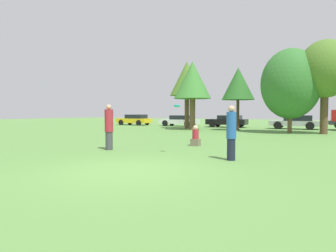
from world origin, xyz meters
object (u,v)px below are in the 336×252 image
object	(u,v)px
frisbee	(177,106)
tree_2	(238,84)
person_catcher	(231,133)
parked_car_silver	(295,122)
parked_car_white	(180,120)
bystander_sitting	(196,137)
person_thrower	(109,127)
tree_1	(192,81)
parked_car_black	(228,121)
tree_3	(290,84)
parked_car_yellow	(135,119)
tree_0	(187,79)
tree_4	(325,70)

from	to	relation	value
frisbee	tree_2	size ratio (longest dim) A/B	0.05
person_catcher	parked_car_silver	xyz separation A→B (m)	(-0.21, 19.74, -0.21)
parked_car_white	bystander_sitting	bearing A→B (deg)	116.84
bystander_sitting	person_thrower	bearing A→B (deg)	-129.12
tree_1	parked_car_black	world-z (taller)	tree_1
tree_3	parked_car_yellow	bearing A→B (deg)	162.89
frisbee	tree_2	distance (m)	15.17
bystander_sitting	parked_car_yellow	size ratio (longest dim) A/B	0.23
person_thrower	tree_0	distance (m)	16.56
tree_2	tree_3	world-z (taller)	tree_3
tree_2	parked_car_yellow	bearing A→B (deg)	162.92
person_thrower	tree_1	bearing A→B (deg)	102.38
tree_4	parked_car_silver	bearing A→B (deg)	112.93
tree_1	parked_car_black	size ratio (longest dim) A/B	1.46
frisbee	tree_3	size ratio (longest dim) A/B	0.04
person_thrower	tree_1	world-z (taller)	tree_1
person_thrower	parked_car_white	bearing A→B (deg)	110.33
person_thrower	tree_2	size ratio (longest dim) A/B	0.35
person_thrower	frisbee	xyz separation A→B (m)	(2.92, 0.29, 0.82)
person_catcher	parked_car_black	size ratio (longest dim) A/B	0.42
tree_2	parked_car_black	world-z (taller)	tree_2
tree_1	bystander_sitting	bearing A→B (deg)	-64.45
frisbee	parked_car_yellow	xyz separation A→B (m)	(-15.87, 19.11, -1.07)
frisbee	tree_2	xyz separation A→B (m)	(-2.09, 14.87, 2.16)
tree_0	tree_4	size ratio (longest dim) A/B	0.96
bystander_sitting	tree_4	distance (m)	12.65
person_thrower	tree_0	bearing A→B (deg)	105.71
person_thrower	tree_1	xyz separation A→B (m)	(-2.87, 14.12, 3.35)
person_thrower	person_catcher	world-z (taller)	person_thrower
person_thrower	tree_2	bearing A→B (deg)	87.73
frisbee	parked_car_yellow	world-z (taller)	frisbee
parked_car_yellow	tree_4	bearing A→B (deg)	162.36
parked_car_white	tree_0	bearing A→B (deg)	122.31
parked_car_white	person_thrower	bearing A→B (deg)	106.87
tree_4	tree_1	bearing A→B (deg)	179.17
frisbee	parked_car_white	distance (m)	21.70
person_catcher	tree_4	xyz separation A→B (m)	(2.20, 14.05, 3.59)
tree_2	parked_car_white	world-z (taller)	tree_2
person_catcher	tree_3	bearing A→B (deg)	-89.17
tree_0	tree_2	bearing A→B (deg)	-5.00
tree_0	parked_car_black	distance (m)	6.36
tree_2	tree_4	size ratio (longest dim) A/B	0.81
bystander_sitting	parked_car_silver	size ratio (longest dim) A/B	0.22
frisbee	tree_0	bearing A→B (deg)	114.75
tree_3	parked_car_silver	bearing A→B (deg)	92.15
person_catcher	frisbee	xyz separation A→B (m)	(-2.12, 0.37, 0.86)
person_thrower	parked_car_white	size ratio (longest dim) A/B	0.42
tree_4	parked_car_yellow	bearing A→B (deg)	164.95
frisbee	tree_4	size ratio (longest dim) A/B	0.04
person_catcher	tree_2	size ratio (longest dim) A/B	0.33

